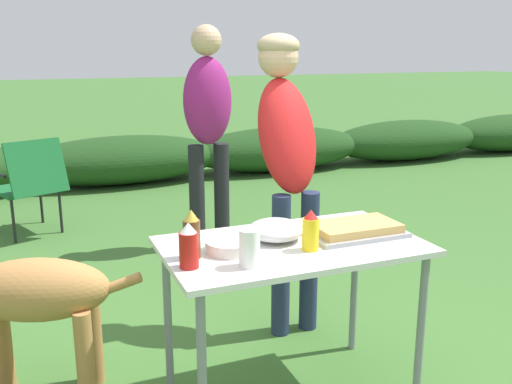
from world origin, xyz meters
The scene contains 13 objects.
shrub_hedge centered at (0.00, 4.60, 0.28)m, with size 14.40×0.90×0.56m.
folding_table centered at (0.00, 0.00, 0.66)m, with size 1.10×0.64×0.74m.
food_tray centered at (0.30, -0.01, 0.77)m, with size 0.43×0.25×0.06m.
plate_stack centered at (-0.28, 0.01, 0.76)m, with size 0.21×0.21×0.05m, color white.
mixing_bowl centered at (-0.05, 0.07, 0.78)m, with size 0.24×0.24×0.09m, color silver.
paper_cup_stack centered at (-0.27, -0.18, 0.81)m, with size 0.08×0.08×0.15m, color white.
mustard_bottle centered at (0.03, -0.10, 0.82)m, with size 0.07×0.07×0.17m.
ketchup_bottle centered at (-0.48, -0.10, 0.82)m, with size 0.07×0.07×0.18m.
beer_bottle centered at (-0.44, -0.01, 0.83)m, with size 0.07×0.07×0.20m.
standing_person_with_beanie centered at (0.29, 0.69, 1.05)m, with size 0.33×0.46×1.63m.
standing_person_in_red_jacket centered at (0.29, 2.11, 1.04)m, with size 0.39×0.29×1.72m.
dog centered at (-1.09, 0.45, 0.49)m, with size 0.98×0.47×0.73m.
camp_chair_green_behind_table centered at (-1.02, 2.92, 0.47)m, with size 0.65×0.72×0.83m.
Camera 1 is at (-1.00, -2.08, 1.54)m, focal length 40.00 mm.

